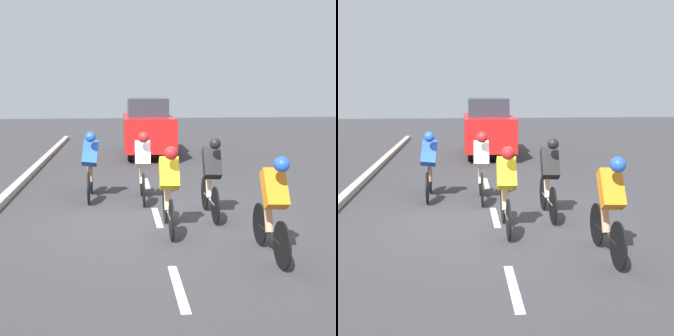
{
  "view_description": "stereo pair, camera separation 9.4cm",
  "coord_description": "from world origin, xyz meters",
  "views": [
    {
      "loc": [
        0.7,
        8.39,
        2.43
      ],
      "look_at": [
        -0.21,
        -0.2,
        0.95
      ],
      "focal_mm": 50.0,
      "sensor_mm": 36.0,
      "label": 1
    },
    {
      "loc": [
        0.61,
        8.4,
        2.43
      ],
      "look_at": [
        -0.21,
        -0.2,
        0.95
      ],
      "focal_mm": 50.0,
      "sensor_mm": 36.0,
      "label": 2
    }
  ],
  "objects": [
    {
      "name": "cyclist_blue",
      "position": [
        1.33,
        -1.82,
        0.8
      ],
      "size": [
        0.37,
        1.73,
        1.52
      ],
      "color": "black",
      "rests_on": "ground"
    },
    {
      "name": "lane_stripe_near",
      "position": [
        0.0,
        3.0,
        0.0
      ],
      "size": [
        0.12,
        1.4,
        0.01
      ],
      "primitive_type": "cube",
      "color": "white",
      "rests_on": "ground"
    },
    {
      "name": "support_car",
      "position": [
        -0.34,
        -8.61,
        1.04
      ],
      "size": [
        1.7,
        4.38,
        2.07
      ],
      "color": "black",
      "rests_on": "ground"
    },
    {
      "name": "cyclist_white",
      "position": [
        0.2,
        -1.5,
        0.81
      ],
      "size": [
        0.33,
        1.72,
        1.54
      ],
      "color": "black",
      "rests_on": "ground"
    },
    {
      "name": "ground_plane",
      "position": [
        0.0,
        0.0,
        0.0
      ],
      "size": [
        60.0,
        60.0,
        0.0
      ],
      "primitive_type": "plane",
      "color": "#38383A"
    },
    {
      "name": "lane_stripe_mid",
      "position": [
        0.0,
        -0.2,
        0.0
      ],
      "size": [
        0.12,
        1.4,
        0.01
      ],
      "primitive_type": "cube",
      "color": "white",
      "rests_on": "ground"
    },
    {
      "name": "cyclist_orange",
      "position": [
        -1.48,
        2.11,
        0.8
      ],
      "size": [
        0.34,
        1.68,
        1.52
      ],
      "color": "black",
      "rests_on": "ground"
    },
    {
      "name": "cyclist_black",
      "position": [
        -1.02,
        -0.12,
        0.8
      ],
      "size": [
        0.34,
        1.72,
        1.54
      ],
      "color": "black",
      "rests_on": "ground"
    },
    {
      "name": "lane_stripe_far",
      "position": [
        0.0,
        -3.4,
        0.0
      ],
      "size": [
        0.12,
        1.4,
        0.01
      ],
      "primitive_type": "cube",
      "color": "white",
      "rests_on": "ground"
    },
    {
      "name": "cyclist_yellow",
      "position": [
        -0.13,
        0.72,
        0.79
      ],
      "size": [
        0.33,
        1.72,
        1.51
      ],
      "color": "black",
      "rests_on": "ground"
    }
  ]
}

